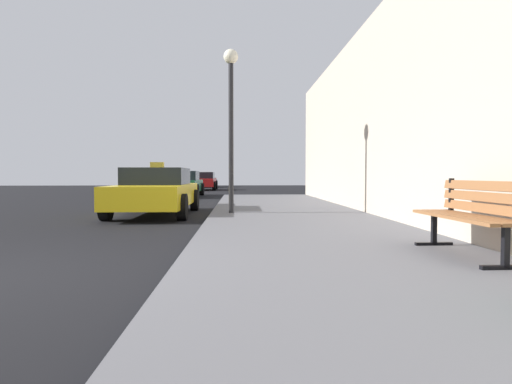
% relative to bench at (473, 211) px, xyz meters
% --- Properties ---
extents(sidewalk, '(4.00, 32.00, 0.15)m').
position_rel_bench_xyz_m(sidewalk, '(-1.39, -0.38, -0.59)').
color(sidewalk, '#5B5B60').
rests_on(sidewalk, ground_plane).
extents(bench, '(0.55, 1.74, 0.89)m').
position_rel_bench_xyz_m(bench, '(0.00, 0.00, 0.00)').
color(bench, brown).
rests_on(bench, sidewalk).
extents(street_lamp, '(0.36, 0.36, 3.99)m').
position_rel_bench_xyz_m(street_lamp, '(-2.89, 5.81, 2.25)').
color(street_lamp, black).
rests_on(street_lamp, sidewalk).
extents(car_yellow, '(2.01, 4.56, 1.43)m').
position_rel_bench_xyz_m(car_yellow, '(-4.94, 6.95, -0.01)').
color(car_yellow, yellow).
rests_on(car_yellow, ground_plane).
extents(car_green, '(1.93, 4.52, 1.43)m').
position_rel_bench_xyz_m(car_green, '(-5.52, 16.87, -0.02)').
color(car_green, '#196638').
rests_on(car_green, ground_plane).
extents(car_red, '(1.93, 4.16, 1.27)m').
position_rel_bench_xyz_m(car_red, '(-5.24, 26.16, -0.02)').
color(car_red, red).
rests_on(car_red, ground_plane).
extents(car_black, '(2.03, 4.01, 1.27)m').
position_rel_bench_xyz_m(car_black, '(-5.68, 33.48, -0.02)').
color(car_black, black).
rests_on(car_black, ground_plane).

